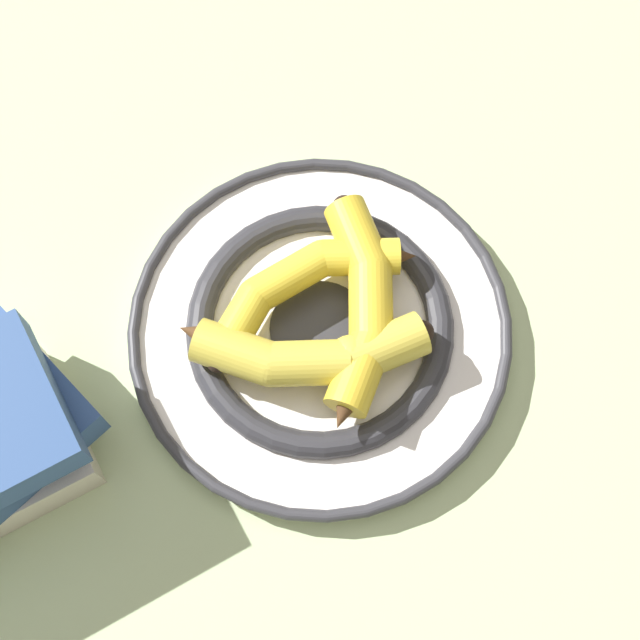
{
  "coord_description": "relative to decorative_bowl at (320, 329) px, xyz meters",
  "views": [
    {
      "loc": [
        -0.22,
        -0.05,
        0.72
      ],
      "look_at": [
        0.03,
        -0.01,
        0.04
      ],
      "focal_mm": 50.0,
      "sensor_mm": 36.0,
      "label": 1
    }
  ],
  "objects": [
    {
      "name": "ground_plane",
      "position": [
        -0.03,
        0.01,
        -0.02
      ],
      "size": [
        2.8,
        2.8,
        0.0
      ],
      "primitive_type": "plane",
      "color": "#B2C693"
    },
    {
      "name": "banana_b",
      "position": [
        0.01,
        -0.03,
        0.04
      ],
      "size": [
        0.2,
        0.07,
        0.04
      ],
      "rotation": [
        0.0,
        0.0,
        6.44
      ],
      "color": "gold",
      "rests_on": "decorative_bowl"
    },
    {
      "name": "banana_c",
      "position": [
        0.02,
        0.02,
        0.03
      ],
      "size": [
        0.14,
        0.16,
        0.03
      ],
      "rotation": [
        0.0,
        0.0,
        8.57
      ],
      "color": "yellow",
      "rests_on": "decorative_bowl"
    },
    {
      "name": "banana_a",
      "position": [
        -0.04,
        0.01,
        0.04
      ],
      "size": [
        0.08,
        0.21,
        0.04
      ],
      "rotation": [
        0.0,
        0.0,
        4.91
      ],
      "color": "gold",
      "rests_on": "decorative_bowl"
    },
    {
      "name": "decorative_bowl",
      "position": [
        0.0,
        0.0,
        0.0
      ],
      "size": [
        0.32,
        0.32,
        0.03
      ],
      "color": "white",
      "rests_on": "ground_plane"
    }
  ]
}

